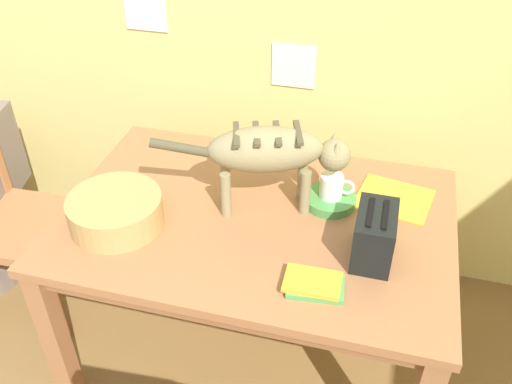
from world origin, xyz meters
TOP-DOWN VIEW (x-y plane):
  - dining_table at (0.07, 1.41)m, footprint 1.34×0.91m
  - cat at (0.11, 1.48)m, footprint 0.64×0.26m
  - saucer_bowl at (0.31, 1.54)m, footprint 0.18×0.18m
  - coffee_mug at (0.31, 1.54)m, footprint 0.12×0.08m
  - magazine at (0.53, 1.62)m, footprint 0.29×0.26m
  - book_stack at (0.33, 1.12)m, footprint 0.18×0.13m
  - wicker_basket at (-0.37, 1.24)m, footprint 0.32×0.32m
  - toaster at (0.48, 1.30)m, footprint 0.12×0.20m
  - wooden_chair_far at (-0.98, 1.43)m, footprint 0.44×0.44m

SIDE VIEW (x-z plane):
  - wooden_chair_far at x=-0.98m, z-range -0.01..0.92m
  - dining_table at x=0.07m, z-range 0.28..1.00m
  - magazine at x=0.53m, z-range 0.72..0.73m
  - book_stack at x=0.33m, z-range 0.72..0.75m
  - saucer_bowl at x=0.31m, z-range 0.72..0.76m
  - wicker_basket at x=-0.37m, z-range 0.72..0.83m
  - coffee_mug at x=0.31m, z-range 0.76..0.84m
  - toaster at x=0.48m, z-range 0.72..0.90m
  - cat at x=0.11m, z-range 0.79..1.10m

